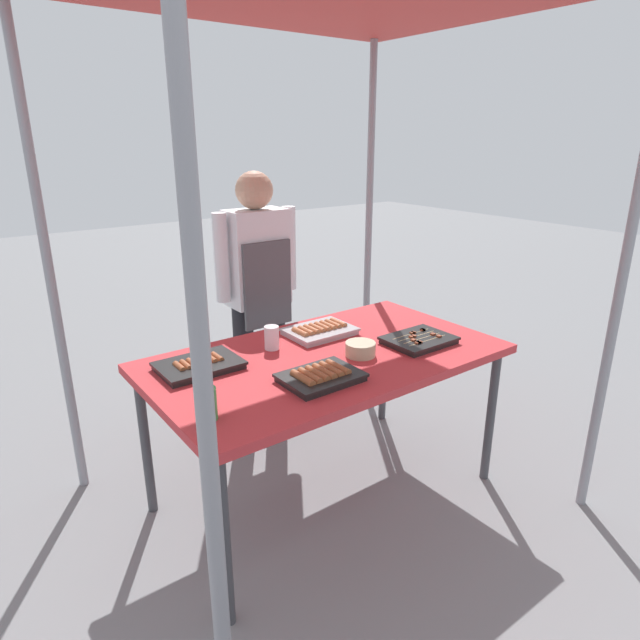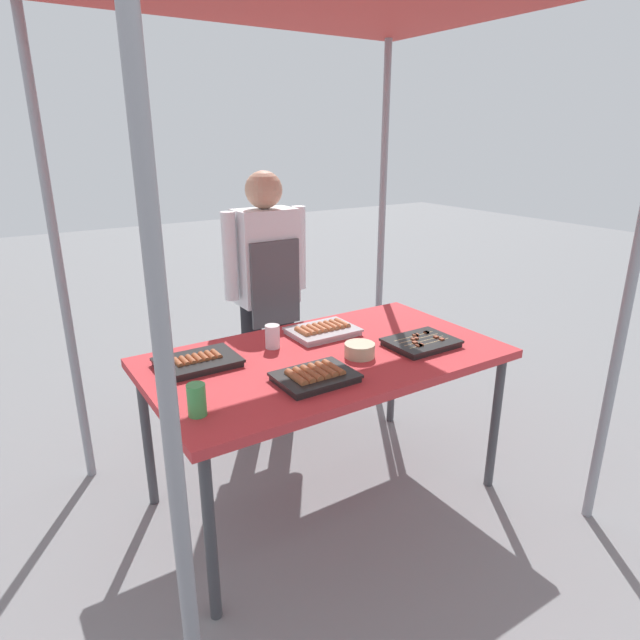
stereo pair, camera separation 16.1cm
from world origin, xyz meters
The scene contains 10 objects.
ground_plane centered at (0.00, 0.00, 0.00)m, with size 18.00×18.00×0.00m, color slate.
stall_table centered at (0.00, 0.00, 0.70)m, with size 1.60×0.90×0.75m.
tray_grilled_sausages centered at (-0.54, 0.19, 0.77)m, with size 0.34×0.24×0.05m.
tray_meat_skewers centered at (0.43, -0.16, 0.77)m, with size 0.32×0.24×0.04m.
tray_pork_links centered at (-0.19, -0.21, 0.77)m, with size 0.32×0.23×0.05m.
tray_spring_rolls centered at (0.13, 0.22, 0.77)m, with size 0.33×0.25×0.05m.
condiment_bowl centered at (0.11, -0.10, 0.78)m, with size 0.14×0.14×0.06m, color #BFB28C.
drink_cup_near_edge centered at (-0.17, 0.20, 0.81)m, with size 0.07×0.07×0.11m, color white.
drink_cup_by_wok centered at (-0.69, -0.23, 0.81)m, with size 0.07×0.07×0.12m, color #3F994C.
vendor_woman centered at (0.13, 0.82, 0.89)m, with size 0.52×0.22×1.51m.
Camera 1 is at (-1.38, -1.80, 1.69)m, focal length 30.29 mm.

